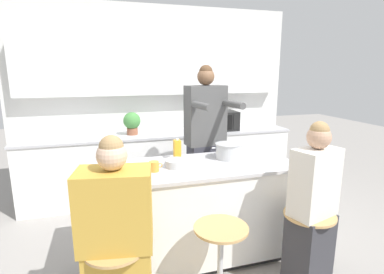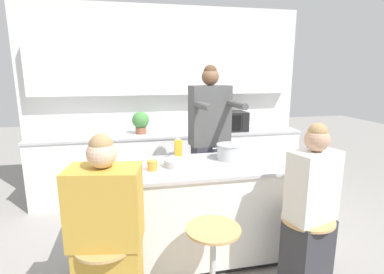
{
  "view_description": "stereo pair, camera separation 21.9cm",
  "coord_description": "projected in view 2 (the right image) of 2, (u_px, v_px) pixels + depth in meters",
  "views": [
    {
      "loc": [
        -0.78,
        -2.53,
        1.79
      ],
      "look_at": [
        0.0,
        0.08,
        1.18
      ],
      "focal_mm": 28.0,
      "sensor_mm": 36.0,
      "label": 1
    },
    {
      "loc": [
        -0.57,
        -2.58,
        1.79
      ],
      "look_at": [
        0.0,
        0.08,
        1.18
      ],
      "focal_mm": 28.0,
      "sensor_mm": 36.0,
      "label": 2
    }
  ],
  "objects": [
    {
      "name": "microwave",
      "position": [
        230.0,
        121.0,
        4.38
      ],
      "size": [
        0.47,
        0.38,
        0.28
      ],
      "color": "black",
      "rests_on": "back_counter"
    },
    {
      "name": "juice_carton",
      "position": [
        178.0,
        149.0,
        2.93
      ],
      "size": [
        0.07,
        0.07,
        0.21
      ],
      "color": "gold",
      "rests_on": "kitchen_island"
    },
    {
      "name": "fruit_bowl",
      "position": [
        175.0,
        163.0,
        2.72
      ],
      "size": [
        0.21,
        0.21,
        0.07
      ],
      "color": "#B7BABC",
      "rests_on": "kitchen_island"
    },
    {
      "name": "kitchen_island",
      "position": [
        194.0,
        211.0,
        2.86
      ],
      "size": [
        1.91,
        0.77,
        0.93
      ],
      "color": "black",
      "rests_on": "ground_plane"
    },
    {
      "name": "cooking_pot",
      "position": [
        229.0,
        152.0,
        2.93
      ],
      "size": [
        0.34,
        0.25,
        0.15
      ],
      "color": "#B7BABC",
      "rests_on": "kitchen_island"
    },
    {
      "name": "mixing_bowl_steel",
      "position": [
        128.0,
        165.0,
        2.63
      ],
      "size": [
        0.23,
        0.23,
        0.08
      ],
      "color": "silver",
      "rests_on": "kitchen_island"
    },
    {
      "name": "bar_stool_rightmost",
      "position": [
        305.0,
        250.0,
        2.39
      ],
      "size": [
        0.41,
        0.41,
        0.66
      ],
      "color": "tan",
      "rests_on": "ground_plane"
    },
    {
      "name": "ground_plane",
      "position": [
        194.0,
        255.0,
        2.97
      ],
      "size": [
        16.0,
        16.0,
        0.0
      ],
      "primitive_type": "plane",
      "color": "gray"
    },
    {
      "name": "bar_stool_center",
      "position": [
        213.0,
        261.0,
        2.25
      ],
      "size": [
        0.41,
        0.41,
        0.66
      ],
      "color": "tan",
      "rests_on": "ground_plane"
    },
    {
      "name": "banana_bunch",
      "position": [
        113.0,
        179.0,
        2.35
      ],
      "size": [
        0.16,
        0.12,
        0.05
      ],
      "color": "yellow",
      "rests_on": "kitchen_island"
    },
    {
      "name": "potted_plant",
      "position": [
        141.0,
        121.0,
        4.15
      ],
      "size": [
        0.23,
        0.23,
        0.31
      ],
      "color": "#93563D",
      "rests_on": "back_counter"
    },
    {
      "name": "wall_back",
      "position": [
        167.0,
        88.0,
        4.41
      ],
      "size": [
        4.07,
        0.22,
        2.7
      ],
      "color": "silver",
      "rests_on": "ground_plane"
    },
    {
      "name": "person_wrapped_blanket",
      "position": [
        108.0,
        242.0,
        2.01
      ],
      "size": [
        0.51,
        0.36,
        1.41
      ],
      "rotation": [
        0.0,
        0.0,
        -0.17
      ],
      "color": "gold",
      "rests_on": "ground_plane"
    },
    {
      "name": "person_seated_near",
      "position": [
        310.0,
        221.0,
        2.32
      ],
      "size": [
        0.42,
        0.35,
        1.42
      ],
      "rotation": [
        0.0,
        0.0,
        0.28
      ],
      "color": "#333338",
      "rests_on": "ground_plane"
    },
    {
      "name": "person_cooking",
      "position": [
        210.0,
        149.0,
        3.4
      ],
      "size": [
        0.5,
        0.63,
        1.85
      ],
      "rotation": [
        0.0,
        0.0,
        0.11
      ],
      "color": "#383842",
      "rests_on": "ground_plane"
    },
    {
      "name": "back_counter",
      "position": [
        171.0,
        163.0,
        4.37
      ],
      "size": [
        3.78,
        0.61,
        0.93
      ],
      "color": "white",
      "rests_on": "ground_plane"
    },
    {
      "name": "coffee_cup_near",
      "position": [
        152.0,
        165.0,
        2.61
      ],
      "size": [
        0.12,
        0.09,
        0.09
      ],
      "color": "orange",
      "rests_on": "kitchen_island"
    }
  ]
}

